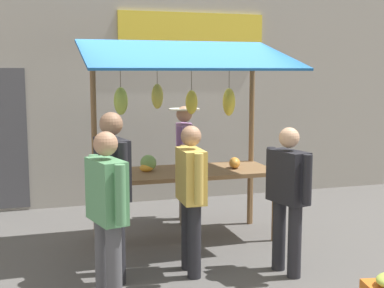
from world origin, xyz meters
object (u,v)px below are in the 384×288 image
at_px(vendor_with_sunhat, 184,154).
at_px(shopper_with_ponytail, 112,183).
at_px(shopper_in_grey_tee, 288,191).
at_px(market_stall, 184,118).
at_px(shopper_in_striped_shirt, 107,208).
at_px(shopper_with_shopping_bag, 191,190).

distance_m(vendor_with_sunhat, shopper_with_ponytail, 2.19).
distance_m(vendor_with_sunhat, shopper_in_grey_tee, 2.21).
bearing_deg(shopper_in_grey_tee, vendor_with_sunhat, 0.34).
bearing_deg(market_stall, shopper_in_grey_tee, 115.56).
bearing_deg(shopper_with_ponytail, shopper_in_striped_shirt, 156.58).
xyz_separation_m(market_stall, shopper_with_shopping_bag, (0.26, 1.15, -0.64)).
xyz_separation_m(shopper_with_shopping_bag, shopper_in_striped_shirt, (0.93, 0.53, 0.02)).
xyz_separation_m(market_stall, shopper_with_ponytail, (1.06, 1.07, -0.54)).
distance_m(market_stall, shopper_with_ponytail, 1.60).
bearing_deg(shopper_with_shopping_bag, vendor_with_sunhat, -12.30).
bearing_deg(shopper_with_shopping_bag, shopper_with_ponytail, 85.98).
bearing_deg(shopper_in_grey_tee, shopper_with_shopping_bag, 60.73).
bearing_deg(shopper_with_ponytail, market_stall, -55.13).
bearing_deg(vendor_with_sunhat, shopper_in_striped_shirt, -16.72).
distance_m(shopper_in_grey_tee, shopper_with_shopping_bag, 1.00).
bearing_deg(shopper_in_grey_tee, shopper_in_striped_shirt, 84.97).
relative_size(shopper_in_grey_tee, shopper_with_ponytail, 0.90).
bearing_deg(shopper_in_striped_shirt, shopper_with_shopping_bag, -75.18).
height_order(market_stall, shopper_in_grey_tee, market_stall).
xyz_separation_m(market_stall, vendor_with_sunhat, (-0.21, -0.72, -0.57)).
height_order(market_stall, shopper_in_striped_shirt, market_stall).
xyz_separation_m(vendor_with_sunhat, shopper_in_grey_tee, (-0.48, 2.16, -0.08)).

